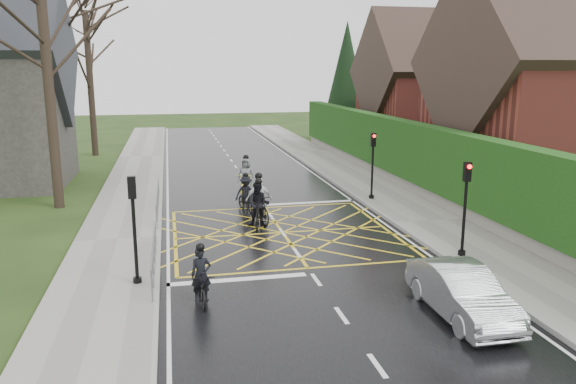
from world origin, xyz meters
name	(u,v)px	position (x,y,z in m)	size (l,w,h in m)	color
ground	(282,233)	(0.00, 0.00, 0.00)	(120.00, 120.00, 0.00)	black
road	(282,233)	(0.00, 0.00, 0.01)	(9.00, 80.00, 0.01)	black
sidewalk_right	(429,222)	(6.00, 0.00, 0.07)	(3.00, 80.00, 0.15)	gray
sidewalk_left	(118,241)	(-6.00, 0.00, 0.07)	(3.00, 80.00, 0.15)	gray
stone_wall	(408,184)	(7.75, 6.00, 0.35)	(0.50, 38.00, 0.70)	slate
hedge	(410,150)	(7.75, 6.00, 2.10)	(0.90, 38.00, 2.80)	#12380F
house_near	(565,97)	(14.75, 4.00, 4.73)	(11.80, 9.80, 11.30)	maroon
house_far	(433,93)	(14.75, 18.00, 4.36)	(9.80, 8.80, 10.30)	maroon
conifer	(346,82)	(10.75, 26.00, 4.99)	(4.60, 4.60, 10.00)	black
tree_near	(43,24)	(-9.00, 6.00, 7.91)	(9.24, 9.24, 11.44)	black
tree_mid	(53,21)	(-10.00, 14.00, 8.63)	(10.08, 10.08, 12.48)	black
tree_far	(88,53)	(-9.30, 22.00, 7.19)	(8.40, 8.40, 10.40)	black
railing_south	(154,249)	(-4.65, -3.50, 0.78)	(0.05, 5.04, 1.03)	slate
railing_north	(157,195)	(-4.65, 4.00, 0.79)	(0.05, 6.04, 1.03)	slate
traffic_light_ne	(372,166)	(5.10, 4.20, 1.66)	(0.24, 0.31, 3.21)	black
traffic_light_se	(465,210)	(5.10, -4.20, 1.66)	(0.24, 0.31, 3.21)	black
traffic_light_sw	(135,231)	(-5.10, -4.50, 1.66)	(0.24, 0.31, 3.21)	black
cyclist_rear	(202,283)	(-3.38, -5.91, 0.52)	(0.67, 1.69, 1.62)	black
cyclist_back	(259,209)	(-0.74, 0.95, 0.74)	(1.10, 2.02, 1.95)	black
cyclist_mid	(246,197)	(-0.88, 3.64, 0.62)	(1.11, 1.83, 1.69)	black
cyclist_front	(259,204)	(-0.64, 1.58, 0.76)	(1.17, 2.12, 2.05)	black
cyclist_lead	(246,180)	(-0.40, 7.03, 0.68)	(1.40, 2.13, 1.96)	gold
car	(462,292)	(2.91, -8.12, 0.64)	(1.35, 3.87, 1.28)	silver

